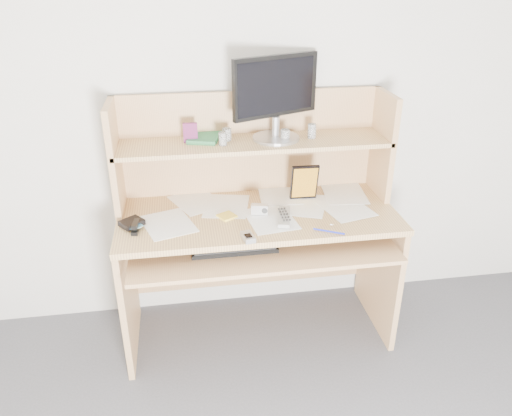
{
  "coord_description": "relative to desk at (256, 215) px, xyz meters",
  "views": [
    {
      "loc": [
        -0.36,
        -0.74,
        1.89
      ],
      "look_at": [
        -0.02,
        1.43,
        0.8
      ],
      "focal_mm": 35.0,
      "sensor_mm": 36.0,
      "label": 1
    }
  ],
  "objects": [
    {
      "name": "desk",
      "position": [
        0.0,
        0.0,
        0.0
      ],
      "size": [
        1.4,
        0.7,
        1.3
      ],
      "color": "tan",
      "rests_on": "floor"
    },
    {
      "name": "monitor",
      "position": [
        0.12,
        0.1,
        0.61
      ],
      "size": [
        0.45,
        0.25,
        0.41
      ],
      "rotation": [
        0.0,
        0.0,
        0.4
      ],
      "color": "#AFB0B5",
      "rests_on": "desk"
    },
    {
      "name": "keyboard",
      "position": [
        -0.14,
        -0.25,
        -0.03
      ],
      "size": [
        0.41,
        0.15,
        0.03
      ],
      "rotation": [
        0.0,
        0.0,
        0.01
      ],
      "color": "black",
      "rests_on": "desk"
    },
    {
      "name": "chip_stack_d",
      "position": [
        0.3,
        0.07,
        0.42
      ],
      "size": [
        0.05,
        0.05,
        0.07
      ],
      "primitive_type": "cylinder",
      "rotation": [
        0.0,
        0.0,
        -0.23
      ],
      "color": "white",
      "rests_on": "desk"
    },
    {
      "name": "paper_clutter",
      "position": [
        0.0,
        -0.08,
        0.06
      ],
      "size": [
        1.32,
        0.54,
        0.01
      ],
      "primitive_type": "cube",
      "color": "white",
      "rests_on": "desk"
    },
    {
      "name": "wallet",
      "position": [
        -0.62,
        -0.13,
        0.07
      ],
      "size": [
        0.13,
        0.13,
        0.03
      ],
      "primitive_type": "cube",
      "rotation": [
        0.0,
        0.0,
        0.66
      ],
      "color": "black",
      "rests_on": "paper_clutter"
    },
    {
      "name": "digital_camera",
      "position": [
        0.0,
        -0.1,
        0.09
      ],
      "size": [
        0.09,
        0.05,
        0.05
      ],
      "primitive_type": "cube",
      "rotation": [
        0.0,
        0.0,
        -0.24
      ],
      "color": "silver",
      "rests_on": "paper_clutter"
    },
    {
      "name": "card_box",
      "position": [
        -0.31,
        0.1,
        0.44
      ],
      "size": [
        0.07,
        0.02,
        0.1
      ],
      "primitive_type": "cube",
      "rotation": [
        0.0,
        0.0,
        -0.03
      ],
      "color": "maroon",
      "rests_on": "desk"
    },
    {
      "name": "chip_stack_b",
      "position": [
        -0.16,
        0.03,
        0.42
      ],
      "size": [
        0.05,
        0.05,
        0.06
      ],
      "primitive_type": "cylinder",
      "rotation": [
        0.0,
        0.0,
        0.32
      ],
      "color": "white",
      "rests_on": "desk"
    },
    {
      "name": "shelf_book",
      "position": [
        -0.24,
        0.14,
        0.4
      ],
      "size": [
        0.19,
        0.23,
        0.02
      ],
      "primitive_type": "cube",
      "rotation": [
        0.0,
        0.0,
        -0.28
      ],
      "color": "#327D53",
      "rests_on": "desk"
    },
    {
      "name": "chip_stack_c",
      "position": [
        0.16,
        0.05,
        0.41
      ],
      "size": [
        0.05,
        0.05,
        0.06
      ],
      "primitive_type": "cylinder",
      "rotation": [
        0.0,
        0.0,
        0.17
      ],
      "color": "black",
      "rests_on": "desk"
    },
    {
      "name": "tv_remote",
      "position": [
        0.11,
        -0.17,
        0.07
      ],
      "size": [
        0.1,
        0.21,
        0.02
      ],
      "primitive_type": "cube",
      "rotation": [
        0.0,
        0.0,
        -0.23
      ],
      "color": "#969691",
      "rests_on": "paper_clutter"
    },
    {
      "name": "stapler",
      "position": [
        -0.6,
        -0.17,
        0.08
      ],
      "size": [
        0.04,
        0.12,
        0.03
      ],
      "primitive_type": "cube",
      "rotation": [
        0.0,
        0.0,
        -0.09
      ],
      "color": "black",
      "rests_on": "paper_clutter"
    },
    {
      "name": "flip_phone",
      "position": [
        -0.09,
        -0.34,
        0.07
      ],
      "size": [
        0.06,
        0.1,
        0.02
      ],
      "primitive_type": "cube",
      "rotation": [
        0.0,
        0.0,
        0.19
      ],
      "color": "#B6B6B8",
      "rests_on": "paper_clutter"
    },
    {
      "name": "sticky_note_pad",
      "position": [
        -0.16,
        -0.1,
        0.06
      ],
      "size": [
        0.11,
        0.11,
        0.01
      ],
      "primitive_type": "cube",
      "rotation": [
        0.0,
        0.0,
        0.51
      ],
      "color": "#F0F941",
      "rests_on": "desk"
    },
    {
      "name": "back_wall",
      "position": [
        0.0,
        0.24,
        0.56
      ],
      "size": [
        3.6,
        0.04,
        2.5
      ],
      "primitive_type": "cube",
      "color": "silver",
      "rests_on": "floor"
    },
    {
      "name": "blue_pen",
      "position": [
        0.29,
        -0.34,
        0.07
      ],
      "size": [
        0.13,
        0.08,
        0.01
      ],
      "primitive_type": "cylinder",
      "rotation": [
        1.57,
        0.0,
        1.07
      ],
      "color": "#1722AE",
      "rests_on": "paper_clutter"
    },
    {
      "name": "chip_stack_a",
      "position": [
        -0.13,
        0.1,
        0.42
      ],
      "size": [
        0.06,
        0.06,
        0.06
      ],
      "primitive_type": "cylinder",
      "rotation": [
        0.0,
        0.0,
        0.35
      ],
      "color": "black",
      "rests_on": "desk"
    },
    {
      "name": "game_case",
      "position": [
        0.26,
        0.03,
        0.16
      ],
      "size": [
        0.14,
        0.02,
        0.2
      ],
      "primitive_type": "cube",
      "rotation": [
        0.0,
        0.0,
        -0.02
      ],
      "color": "black",
      "rests_on": "paper_clutter"
    }
  ]
}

